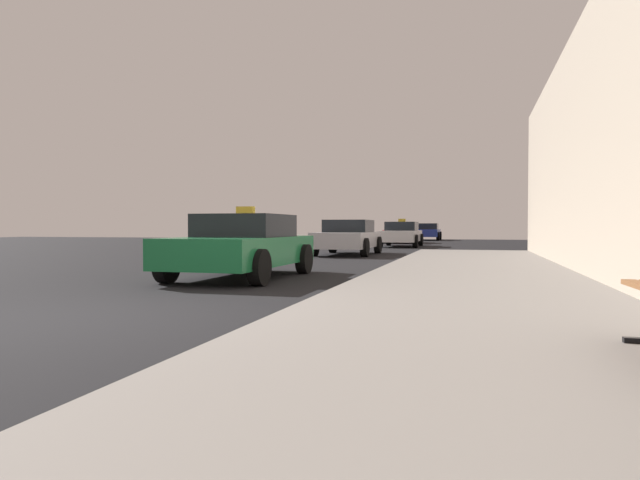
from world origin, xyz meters
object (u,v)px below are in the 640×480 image
Objects in this scene: car_green at (243,245)px; car_silver at (348,237)px; car_white at (401,234)px; car_red at (402,233)px; car_blue at (427,232)px.

car_silver is at bearing -90.22° from car_green.
car_green is at bearing 87.19° from car_white.
car_green and car_red have the same top height.
car_blue is (1.00, 22.70, 0.00)m from car_silver.
car_white is 1.09× the size of car_red.
car_white is (0.85, 8.70, 0.00)m from car_silver.
car_silver and car_blue have the same top height.
car_silver is 1.01× the size of car_red.
car_green is 24.36m from car_red.
car_green is at bearing 88.15° from car_blue.
car_green and car_white have the same top height.
car_white is 1.09× the size of car_blue.
car_silver is at bearing 87.48° from car_blue.
car_white is (0.89, 18.09, 0.00)m from car_green.
car_silver is 0.92× the size of car_white.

